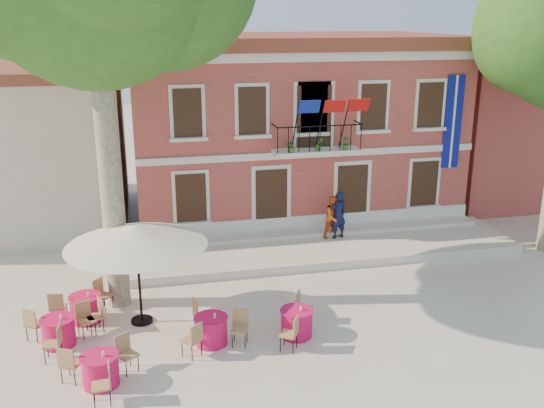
{
  "coord_description": "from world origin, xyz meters",
  "views": [
    {
      "loc": [
        -4.28,
        -15.29,
        8.27
      ],
      "look_at": [
        -0.12,
        3.5,
        2.25
      ],
      "focal_mm": 40.0,
      "sensor_mm": 36.0,
      "label": 1
    }
  ],
  "objects_px": {
    "patio_umbrella": "(136,236)",
    "cafe_table_2": "(100,369)",
    "cafe_table_0": "(58,330)",
    "cafe_table_1": "(211,329)",
    "pedestrian_navy": "(338,215)",
    "cafe_table_3": "(86,307)",
    "pedestrian_orange": "(334,217)",
    "cafe_table_4": "(297,322)"
  },
  "relations": [
    {
      "from": "cafe_table_3",
      "to": "cafe_table_0",
      "type": "bearing_deg",
      "value": -116.43
    },
    {
      "from": "patio_umbrella",
      "to": "cafe_table_2",
      "type": "bearing_deg",
      "value": -108.52
    },
    {
      "from": "cafe_table_1",
      "to": "cafe_table_0",
      "type": "bearing_deg",
      "value": 168.56
    },
    {
      "from": "cafe_table_2",
      "to": "patio_umbrella",
      "type": "bearing_deg",
      "value": 71.48
    },
    {
      "from": "cafe_table_1",
      "to": "cafe_table_3",
      "type": "height_order",
      "value": "same"
    },
    {
      "from": "cafe_table_3",
      "to": "cafe_table_4",
      "type": "relative_size",
      "value": 0.99
    },
    {
      "from": "cafe_table_0",
      "to": "cafe_table_1",
      "type": "relative_size",
      "value": 1.02
    },
    {
      "from": "cafe_table_4",
      "to": "cafe_table_0",
      "type": "bearing_deg",
      "value": 171.83
    },
    {
      "from": "pedestrian_orange",
      "to": "cafe_table_3",
      "type": "height_order",
      "value": "pedestrian_orange"
    },
    {
      "from": "cafe_table_1",
      "to": "cafe_table_4",
      "type": "bearing_deg",
      "value": -2.49
    },
    {
      "from": "cafe_table_0",
      "to": "cafe_table_4",
      "type": "distance_m",
      "value": 6.24
    },
    {
      "from": "pedestrian_navy",
      "to": "pedestrian_orange",
      "type": "xyz_separation_m",
      "value": [
        -0.16,
        0.06,
        -0.08
      ]
    },
    {
      "from": "cafe_table_1",
      "to": "cafe_table_4",
      "type": "relative_size",
      "value": 0.98
    },
    {
      "from": "patio_umbrella",
      "to": "cafe_table_2",
      "type": "relative_size",
      "value": 2.06
    },
    {
      "from": "pedestrian_navy",
      "to": "cafe_table_2",
      "type": "distance_m",
      "value": 11.1
    },
    {
      "from": "pedestrian_navy",
      "to": "cafe_table_4",
      "type": "distance_m",
      "value": 7.02
    },
    {
      "from": "cafe_table_0",
      "to": "cafe_table_2",
      "type": "bearing_deg",
      "value": -61.13
    },
    {
      "from": "pedestrian_orange",
      "to": "pedestrian_navy",
      "type": "bearing_deg",
      "value": -42.49
    },
    {
      "from": "pedestrian_navy",
      "to": "cafe_table_3",
      "type": "relative_size",
      "value": 0.97
    },
    {
      "from": "cafe_table_3",
      "to": "cafe_table_4",
      "type": "xyz_separation_m",
      "value": [
        5.58,
        -2.1,
        -0.01
      ]
    },
    {
      "from": "cafe_table_0",
      "to": "cafe_table_4",
      "type": "xyz_separation_m",
      "value": [
        6.18,
        -0.89,
        -0.01
      ]
    },
    {
      "from": "patio_umbrella",
      "to": "pedestrian_navy",
      "type": "bearing_deg",
      "value": 31.72
    },
    {
      "from": "cafe_table_4",
      "to": "patio_umbrella",
      "type": "bearing_deg",
      "value": 157.23
    },
    {
      "from": "cafe_table_3",
      "to": "pedestrian_orange",
      "type": "bearing_deg",
      "value": 25.72
    },
    {
      "from": "patio_umbrella",
      "to": "cafe_table_2",
      "type": "height_order",
      "value": "patio_umbrella"
    },
    {
      "from": "cafe_table_3",
      "to": "cafe_table_1",
      "type": "bearing_deg",
      "value": -31.3
    },
    {
      "from": "pedestrian_orange",
      "to": "cafe_table_2",
      "type": "xyz_separation_m",
      "value": [
        -8.08,
        -7.46,
        -0.68
      ]
    },
    {
      "from": "cafe_table_0",
      "to": "cafe_table_1",
      "type": "distance_m",
      "value": 3.97
    },
    {
      "from": "patio_umbrella",
      "to": "cafe_table_1",
      "type": "height_order",
      "value": "patio_umbrella"
    },
    {
      "from": "cafe_table_2",
      "to": "cafe_table_4",
      "type": "relative_size",
      "value": 1.0
    },
    {
      "from": "pedestrian_orange",
      "to": "cafe_table_0",
      "type": "relative_size",
      "value": 0.87
    },
    {
      "from": "pedestrian_navy",
      "to": "cafe_table_3",
      "type": "distance_m",
      "value": 9.72
    },
    {
      "from": "cafe_table_1",
      "to": "cafe_table_2",
      "type": "xyz_separation_m",
      "value": [
        -2.74,
        -1.3,
        0.0
      ]
    },
    {
      "from": "pedestrian_navy",
      "to": "cafe_table_2",
      "type": "bearing_deg",
      "value": 24.35
    },
    {
      "from": "pedestrian_navy",
      "to": "cafe_table_3",
      "type": "height_order",
      "value": "pedestrian_navy"
    },
    {
      "from": "cafe_table_0",
      "to": "cafe_table_4",
      "type": "height_order",
      "value": "same"
    },
    {
      "from": "pedestrian_orange",
      "to": "cafe_table_1",
      "type": "height_order",
      "value": "pedestrian_orange"
    },
    {
      "from": "cafe_table_3",
      "to": "pedestrian_navy",
      "type": "bearing_deg",
      "value": 24.98
    },
    {
      "from": "pedestrian_navy",
      "to": "pedestrian_orange",
      "type": "distance_m",
      "value": 0.19
    },
    {
      "from": "patio_umbrella",
      "to": "cafe_table_2",
      "type": "xyz_separation_m",
      "value": [
        -0.97,
        -2.9,
        -2.14
      ]
    },
    {
      "from": "cafe_table_0",
      "to": "cafe_table_1",
      "type": "bearing_deg",
      "value": -11.44
    },
    {
      "from": "pedestrian_navy",
      "to": "cafe_table_4",
      "type": "relative_size",
      "value": 0.96
    }
  ]
}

